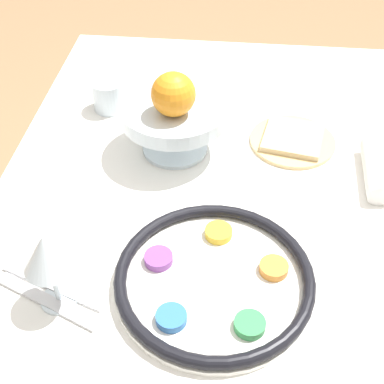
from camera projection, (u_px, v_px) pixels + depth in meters
name	position (u px, v px, depth m)	size (l,w,h in m)	color
ground_plane	(226.00, 374.00, 1.52)	(8.00, 8.00, 0.00)	#99704C
dining_table	(233.00, 297.00, 1.27)	(1.12, 0.93, 0.74)	white
seder_plate	(214.00, 279.00, 0.83)	(0.31, 0.31, 0.03)	white
wine_glass	(47.00, 255.00, 0.74)	(0.07, 0.07, 0.14)	silver
fruit_stand	(174.00, 116.00, 1.03)	(0.21, 0.21, 0.11)	silver
orange_fruit	(173.00, 94.00, 0.97)	(0.08, 0.08, 0.08)	orange
bread_plate	(293.00, 140.00, 1.10)	(0.18, 0.18, 0.02)	tan
napkin_roll	(375.00, 169.00, 1.01)	(0.16, 0.05, 0.04)	white
cup_near	(109.00, 95.00, 1.18)	(0.07, 0.07, 0.07)	silver
fork_left	(47.00, 301.00, 0.81)	(0.09, 0.18, 0.01)	silver
fork_right	(53.00, 285.00, 0.83)	(0.08, 0.18, 0.01)	silver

